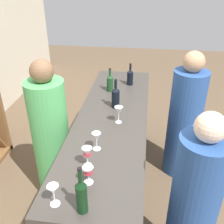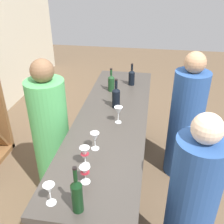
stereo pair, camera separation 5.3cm
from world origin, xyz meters
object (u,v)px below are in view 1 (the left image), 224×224
(person_left_guest, at_px, (184,122))
(person_right_guest, at_px, (51,138))
(wine_glass_near_center, at_px, (88,172))
(wine_glass_near_right, at_px, (96,138))
(wine_bottle_second_right_near_black, at_px, (130,77))
(wine_glass_near_left, at_px, (119,111))
(wine_glass_far_center, at_px, (53,191))
(wine_glass_far_left, at_px, (87,153))
(wine_bottle_second_left_near_black, at_px, (116,97))
(wine_bottle_center_olive_green, at_px, (110,82))
(wine_bottle_leftmost_dark_green, at_px, (81,195))
(person_center_guest, at_px, (192,212))

(person_left_guest, height_order, person_right_guest, person_right_guest)
(wine_glass_near_center, xyz_separation_m, wine_glass_near_right, (0.38, 0.01, 0.02))
(wine_bottle_second_right_near_black, height_order, person_left_guest, person_left_guest)
(wine_glass_near_left, height_order, wine_glass_far_center, wine_glass_near_left)
(wine_glass_near_center, bearing_deg, person_right_guest, 35.72)
(wine_glass_near_right, distance_m, wine_glass_far_left, 0.21)
(wine_glass_far_center, bearing_deg, person_left_guest, -32.07)
(wine_bottle_second_left_near_black, xyz_separation_m, person_left_guest, (0.24, -0.77, -0.39))
(wine_bottle_second_left_near_black, xyz_separation_m, wine_glass_near_left, (-0.30, -0.07, 0.00))
(wine_bottle_second_right_near_black, bearing_deg, wine_glass_near_right, 173.11)
(wine_glass_near_left, relative_size, wine_glass_far_center, 1.07)
(wine_bottle_center_olive_green, height_order, person_left_guest, person_left_guest)
(wine_glass_near_left, bearing_deg, wine_bottle_leftmost_dark_green, 174.61)
(wine_bottle_second_left_near_black, xyz_separation_m, wine_glass_near_center, (-1.12, 0.05, -0.03))
(wine_bottle_leftmost_dark_green, bearing_deg, wine_glass_near_center, 3.41)
(wine_bottle_center_olive_green, relative_size, person_center_guest, 0.18)
(person_center_guest, bearing_deg, wine_glass_far_left, 12.39)
(wine_glass_far_left, distance_m, person_center_guest, 0.88)
(wine_glass_far_left, xyz_separation_m, person_center_guest, (-0.11, -0.78, -0.37))
(wine_bottle_leftmost_dark_green, xyz_separation_m, wine_glass_near_right, (0.62, 0.03, -0.02))
(wine_bottle_leftmost_dark_green, relative_size, wine_glass_near_left, 2.03)
(wine_glass_far_left, relative_size, person_center_guest, 0.10)
(wine_glass_near_left, relative_size, person_right_guest, 0.11)
(wine_bottle_leftmost_dark_green, xyz_separation_m, person_right_guest, (1.05, 0.60, -0.38))
(wine_glass_near_right, relative_size, person_right_guest, 0.10)
(wine_glass_near_center, height_order, wine_glass_near_right, wine_glass_near_right)
(wine_bottle_second_left_near_black, height_order, wine_bottle_center_olive_green, wine_bottle_second_left_near_black)
(wine_bottle_second_left_near_black, bearing_deg, wine_glass_far_left, 174.54)
(wine_bottle_second_right_near_black, xyz_separation_m, wine_glass_far_left, (-1.57, 0.19, 0.01))
(wine_bottle_second_right_near_black, distance_m, person_right_guest, 1.24)
(wine_bottle_center_olive_green, height_order, wine_bottle_second_right_near_black, wine_bottle_center_olive_green)
(wine_glass_near_right, xyz_separation_m, wine_glass_far_center, (-0.59, 0.15, 0.00))
(person_right_guest, bearing_deg, wine_glass_far_center, -84.60)
(wine_bottle_leftmost_dark_green, xyz_separation_m, wine_bottle_second_left_near_black, (1.36, -0.03, -0.01))
(wine_bottle_leftmost_dark_green, distance_m, person_right_guest, 1.27)
(wine_bottle_leftmost_dark_green, xyz_separation_m, wine_glass_far_center, (0.02, 0.18, -0.01))
(wine_glass_near_right, height_order, person_right_guest, person_right_guest)
(wine_bottle_second_right_near_black, xyz_separation_m, wine_glass_near_right, (-1.36, 0.16, 0.01))
(person_right_guest, bearing_deg, wine_glass_near_center, -71.03)
(wine_glass_near_center, height_order, wine_glass_far_center, wine_glass_far_center)
(wine_glass_far_left, bearing_deg, wine_bottle_second_right_near_black, -7.05)
(wine_bottle_leftmost_dark_green, height_order, wine_glass_near_center, wine_bottle_leftmost_dark_green)
(wine_bottle_second_right_near_black, bearing_deg, person_left_guest, -119.36)
(wine_glass_near_right, bearing_deg, person_right_guest, 52.66)
(wine_glass_near_right, relative_size, person_center_guest, 0.10)
(wine_glass_near_center, relative_size, wine_glass_near_right, 0.87)
(wine_bottle_second_right_near_black, relative_size, person_left_guest, 0.18)
(wine_glass_near_center, bearing_deg, wine_bottle_second_right_near_black, -4.92)
(wine_glass_near_left, relative_size, person_left_guest, 0.11)
(wine_glass_near_left, distance_m, person_right_guest, 0.79)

